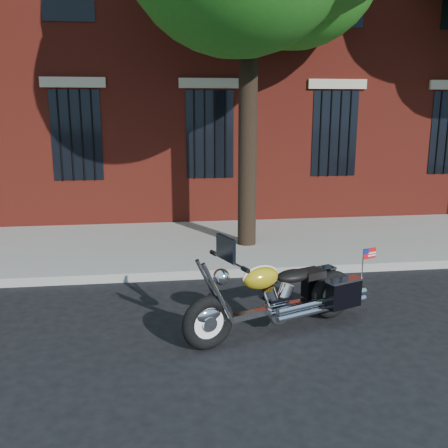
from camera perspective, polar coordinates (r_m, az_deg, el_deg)
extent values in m
plane|color=black|center=(7.24, 2.70, -9.50)|extent=(120.00, 120.00, 0.00)
cube|color=gray|center=(8.49, 1.05, -5.52)|extent=(40.00, 0.16, 0.15)
cube|color=gray|center=(10.28, -0.51, -2.23)|extent=(40.00, 3.60, 0.15)
cube|color=maroon|center=(17.00, -3.63, 23.87)|extent=(26.00, 10.00, 12.00)
cube|color=black|center=(11.77, -1.65, 10.18)|extent=(1.10, 0.14, 2.00)
cube|color=#B2A893|center=(11.75, -1.68, 15.78)|extent=(1.40, 0.20, 0.22)
cylinder|color=black|center=(11.69, -1.61, 10.16)|extent=(0.04, 0.04, 2.00)
cylinder|color=black|center=(9.64, 2.74, 11.35)|extent=(0.36, 0.36, 5.00)
torus|color=black|center=(5.93, -1.84, -11.20)|extent=(0.67, 0.38, 0.66)
torus|color=black|center=(6.93, 12.24, -7.88)|extent=(0.67, 0.38, 0.66)
cylinder|color=white|center=(5.93, -1.84, -11.20)|extent=(0.48, 0.24, 0.49)
cylinder|color=white|center=(6.93, 12.24, -7.88)|extent=(0.48, 0.24, 0.49)
ellipsoid|color=white|center=(5.89, -1.85, -10.33)|extent=(0.37, 0.25, 0.19)
ellipsoid|color=gold|center=(6.89, 12.29, -6.96)|extent=(0.37, 0.26, 0.19)
cube|color=white|center=(6.39, 5.77, -9.65)|extent=(1.42, 0.63, 0.08)
cylinder|color=white|center=(6.42, 6.14, -9.72)|extent=(0.36, 0.28, 0.32)
cylinder|color=white|center=(6.57, 10.62, -9.25)|extent=(1.18, 0.53, 0.09)
ellipsoid|color=gold|center=(6.11, 4.18, -6.11)|extent=(0.56, 0.44, 0.28)
ellipsoid|color=black|center=(6.40, 7.90, -5.87)|extent=(0.55, 0.44, 0.15)
cube|color=black|center=(7.05, 10.72, -6.48)|extent=(0.50, 0.32, 0.38)
cube|color=black|center=(6.69, 13.54, -7.70)|extent=(0.50, 0.32, 0.38)
cylinder|color=white|center=(5.81, 0.54, -4.24)|extent=(0.32, 0.73, 0.04)
sphere|color=white|center=(5.81, -0.32, -6.05)|extent=(0.26, 0.26, 0.20)
cube|color=black|center=(5.74, 0.20, -2.79)|extent=(0.18, 0.38, 0.28)
cube|color=red|center=(6.76, 16.28, -3.25)|extent=(0.21, 0.09, 0.14)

